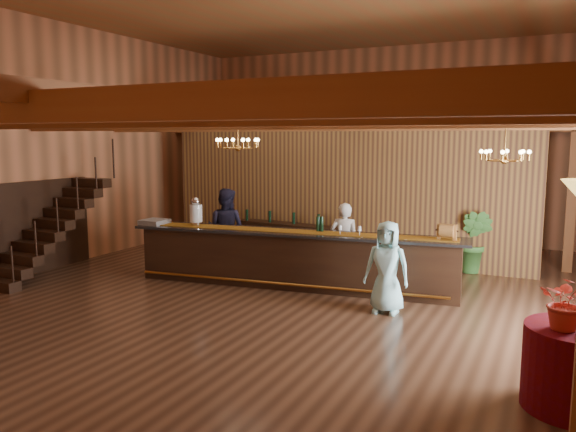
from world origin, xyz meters
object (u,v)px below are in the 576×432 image
at_px(backbar_shelf, 294,241).
at_px(staff_second, 226,229).
at_px(guest, 387,267).
at_px(beverage_dispenser, 196,212).
at_px(floor_plant, 475,242).
at_px(tasting_bar, 294,259).
at_px(raffle_drum, 447,231).
at_px(chandelier_left, 238,143).
at_px(chandelier_right, 505,155).
at_px(round_table, 574,368).
at_px(bartender, 344,242).

distance_m(backbar_shelf, staff_second, 1.96).
bearing_deg(guest, beverage_dispenser, 171.70).
bearing_deg(floor_plant, beverage_dispenser, -150.06).
height_order(tasting_bar, raffle_drum, raffle_drum).
height_order(backbar_shelf, floor_plant, floor_plant).
height_order(tasting_bar, chandelier_left, chandelier_left).
height_order(beverage_dispenser, staff_second, staff_second).
bearing_deg(chandelier_right, floor_plant, 107.08).
relative_size(backbar_shelf, staff_second, 1.66).
distance_m(backbar_shelf, guest, 4.55).
xyz_separation_m(tasting_bar, guest, (2.10, -0.79, 0.22)).
distance_m(raffle_drum, chandelier_right, 1.62).
relative_size(tasting_bar, round_table, 6.31).
bearing_deg(beverage_dispenser, guest, -7.51).
bearing_deg(bartender, round_table, 125.79).
bearing_deg(chandelier_left, round_table, -23.14).
relative_size(round_table, bartender, 0.65).
distance_m(raffle_drum, backbar_shelf, 4.59).
relative_size(backbar_shelf, chandelier_right, 3.78).
relative_size(chandelier_left, bartender, 0.49).
xyz_separation_m(round_table, guest, (-2.78, 2.43, 0.32)).
distance_m(raffle_drum, bartender, 2.24).
bearing_deg(staff_second, backbar_shelf, -124.12).
xyz_separation_m(raffle_drum, chandelier_right, (0.89, 0.10, 1.36)).
bearing_deg(floor_plant, round_table, -72.77).
distance_m(round_table, staff_second, 7.95).
relative_size(beverage_dispenser, chandelier_right, 0.75).
relative_size(chandelier_right, floor_plant, 0.58).
height_order(staff_second, guest, staff_second).
xyz_separation_m(beverage_dispenser, chandelier_right, (5.90, 0.65, 1.24)).
distance_m(beverage_dispenser, backbar_shelf, 2.97).
relative_size(beverage_dispenser, bartender, 0.37).
xyz_separation_m(chandelier_left, floor_plant, (3.80, 3.56, -2.14)).
xyz_separation_m(beverage_dispenser, bartender, (2.88, 1.08, -0.58)).
bearing_deg(round_table, beverage_dispenser, 156.97).
relative_size(beverage_dispenser, backbar_shelf, 0.20).
xyz_separation_m(guest, floor_plant, (0.93, 3.54, -0.08)).
xyz_separation_m(chandelier_right, floor_plant, (-0.72, 2.34, -1.95)).
relative_size(raffle_drum, chandelier_left, 0.42).
bearing_deg(backbar_shelf, guest, -37.66).
bearing_deg(floor_plant, raffle_drum, -93.94).
relative_size(chandelier_left, staff_second, 0.44).
bearing_deg(backbar_shelf, chandelier_right, -15.17).
relative_size(backbar_shelf, round_table, 2.84).
bearing_deg(tasting_bar, chandelier_right, -1.06).
xyz_separation_m(chandelier_left, guest, (2.87, 0.01, -2.05)).
height_order(backbar_shelf, round_table, round_table).
relative_size(chandelier_left, guest, 0.51).
height_order(backbar_shelf, staff_second, staff_second).
height_order(tasting_bar, guest, guest).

